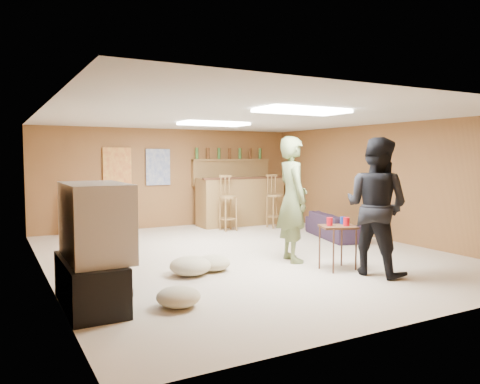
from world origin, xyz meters
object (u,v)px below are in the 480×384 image
person_olive (293,199)px  tray_table (338,248)px  tv_body (95,221)px  bar_counter (240,201)px  sofa (336,226)px  person_black (376,206)px

person_olive → tray_table: person_olive is taller
person_olive → tv_body: bearing=116.8°
person_olive → bar_counter: bearing=-4.0°
tv_body → sofa: tv_body is taller
person_black → tv_body: bearing=65.2°
tv_body → person_black: 3.59m
person_olive → tray_table: 1.01m
bar_counter → tray_table: bar_counter is taller
tv_body → tray_table: (3.29, 0.01, -0.59)m
person_olive → tray_table: (0.24, -0.76, -0.63)m
person_olive → tray_table: bearing=-149.4°
person_black → tray_table: bearing=14.5°
tv_body → person_olive: (3.04, 0.77, 0.04)m
tv_body → person_black: (3.56, -0.43, 0.02)m
person_olive → person_black: size_ratio=1.03×
tv_body → tray_table: size_ratio=1.78×
bar_counter → sofa: 2.55m
person_olive → sofa: size_ratio=1.16×
bar_counter → tray_table: (-0.86, -4.44, -0.24)m
person_olive → sofa: 2.42m
tv_body → person_black: size_ratio=0.60×
tray_table → person_black: bearing=-57.6°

